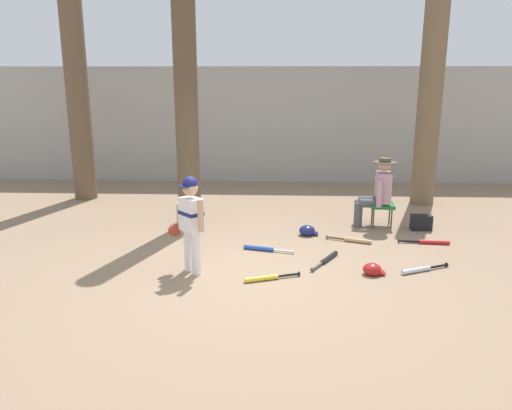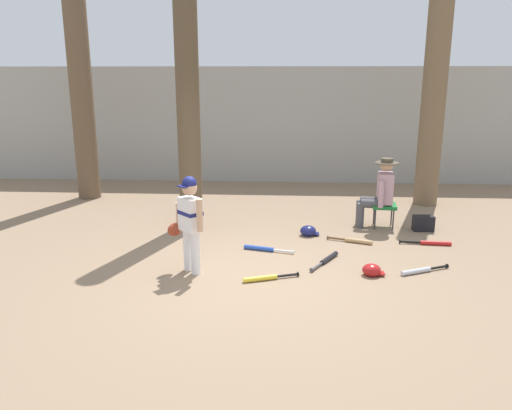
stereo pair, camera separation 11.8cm
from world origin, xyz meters
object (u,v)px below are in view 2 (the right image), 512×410
handbag_beside_stool (423,223)px  bat_red_barrel (431,243)px  bat_blue_youth (263,249)px  batting_helmet_red (372,270)px  bat_aluminum_silver (420,271)px  tree_far_left (78,52)px  tree_behind_spectator (433,107)px  bat_black_composite (327,259)px  tree_near_player (188,105)px  folding_stool (384,207)px  bat_yellow_trainer (265,278)px  young_ballplayer (189,218)px  bat_wood_tan (355,241)px  batting_helmet_navy (308,231)px  seated_spectator (379,191)px

handbag_beside_stool → bat_red_barrel: 0.76m
bat_blue_youth → batting_helmet_red: (1.47, -0.87, 0.04)m
bat_aluminum_silver → batting_helmet_red: size_ratio=2.43×
bat_blue_youth → tree_far_left: bearing=140.6°
tree_behind_spectator → bat_black_composite: size_ratio=6.54×
tree_near_player → folding_stool: bearing=2.1°
tree_near_player → folding_stool: 3.73m
bat_blue_youth → bat_yellow_trainer: bearing=-86.1°
handbag_beside_stool → young_ballplayer: bearing=-150.2°
batting_helmet_red → bat_wood_tan: bearing=92.0°
folding_stool → bat_red_barrel: (0.58, -0.93, -0.33)m
young_ballplayer → bat_yellow_trainer: (1.00, -0.24, -0.71)m
bat_black_composite → batting_helmet_navy: bearing=100.6°
seated_spectator → bat_yellow_trainer: 3.15m
folding_stool → bat_wood_tan: bearing=-123.6°
tree_behind_spectator → handbag_beside_stool: size_ratio=13.77×
batting_helmet_red → tree_behind_spectator: bearing=66.6°
young_ballplayer → bat_aluminum_silver: size_ratio=1.84×
tree_behind_spectator → bat_wood_tan: (-1.74, -2.59, -1.90)m
young_ballplayer → bat_red_barrel: (3.52, 1.30, -0.71)m
bat_wood_tan → bat_aluminum_silver: bearing=-59.9°
tree_behind_spectator → bat_red_barrel: bearing=-102.3°
tree_behind_spectator → batting_helmet_red: tree_behind_spectator is taller
young_ballplayer → bat_wood_tan: (2.35, 1.34, -0.71)m
bat_yellow_trainer → tree_behind_spectator: bearing=53.4°
folding_stool → tree_behind_spectator: bearing=55.9°
bat_yellow_trainer → batting_helmet_red: bearing=10.2°
bat_black_composite → batting_helmet_red: 0.73m
seated_spectator → bat_red_barrel: size_ratio=1.54×
young_ballplayer → handbag_beside_stool: size_ratio=3.84×
folding_stool → seated_spectator: 0.29m
young_ballplayer → batting_helmet_red: (2.40, 0.01, -0.67)m
tree_behind_spectator → bat_aluminum_silver: size_ratio=6.62×
handbag_beside_stool → bat_blue_youth: (-2.65, -1.17, -0.10)m
bat_black_composite → batting_helmet_red: bearing=-41.4°
tree_near_player → seated_spectator: tree_near_player is taller
bat_blue_youth → bat_black_composite: 1.01m
young_ballplayer → bat_yellow_trainer: 1.25m
bat_blue_youth → folding_stool: bearing=33.7°
handbag_beside_stool → bat_black_composite: (-1.72, -1.56, -0.10)m
seated_spectator → bat_black_composite: size_ratio=1.68×
young_ballplayer → batting_helmet_red: young_ballplayer is taller
bat_wood_tan → bat_black_composite: same height
young_ballplayer → batting_helmet_navy: young_ballplayer is taller
handbag_beside_stool → bat_blue_youth: 2.90m
tree_far_left → bat_blue_youth: bearing=-39.4°
bat_red_barrel → batting_helmet_red: 1.71m
tree_far_left → bat_black_composite: bearing=-36.7°
tree_behind_spectator → batting_helmet_red: (-1.70, -3.92, -1.86)m
handbag_beside_stool → bat_wood_tan: handbag_beside_stool is taller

